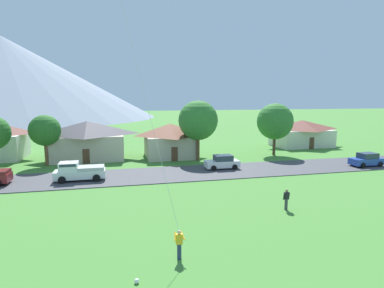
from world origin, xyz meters
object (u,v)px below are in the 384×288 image
(tree_left_of_center, at_px, (45,131))
(pickup_truck_white_west_side, at_px, (79,171))
(parked_car_white_west_end, at_px, (222,162))
(parked_car_blue_mid_west, at_px, (367,160))
(house_right_center, at_px, (170,140))
(house_rightmost, at_px, (88,139))
(soccer_ball, at_px, (137,281))
(tree_near_left, at_px, (198,120))
(watcher_person, at_px, (286,199))
(tree_center, at_px, (275,121))
(house_leftmost, at_px, (301,133))

(tree_left_of_center, xyz_separation_m, pickup_truck_white_west_side, (4.89, -9.12, -3.53))
(parked_car_white_west_end, height_order, parked_car_blue_mid_west, same)
(house_right_center, height_order, house_rightmost, house_rightmost)
(parked_car_blue_mid_west, distance_m, soccer_ball, 36.33)
(tree_near_left, height_order, tree_left_of_center, tree_near_left)
(tree_near_left, xyz_separation_m, watcher_person, (1.79, -20.94, -4.77))
(house_right_center, distance_m, house_rightmost, 11.90)
(parked_car_blue_mid_west, relative_size, watcher_person, 2.55)
(house_right_center, distance_m, tree_left_of_center, 17.02)
(house_right_center, bearing_deg, soccer_ball, -102.48)
(parked_car_blue_mid_west, bearing_deg, tree_near_left, 156.33)
(parked_car_white_west_end, xyz_separation_m, soccer_ball, (-11.98, -22.43, -0.75))
(tree_near_left, height_order, soccer_ball, tree_near_left)
(tree_left_of_center, height_order, pickup_truck_white_west_side, tree_left_of_center)
(tree_left_of_center, xyz_separation_m, tree_center, (32.44, -0.05, 0.59))
(tree_near_left, relative_size, parked_car_blue_mid_west, 1.97)
(house_leftmost, bearing_deg, tree_near_left, -158.67)
(watcher_person, bearing_deg, pickup_truck_white_west_side, 142.17)
(tree_center, relative_size, watcher_person, 4.74)
(tree_left_of_center, relative_size, soccer_ball, 27.55)
(house_rightmost, relative_size, tree_left_of_center, 1.63)
(tree_left_of_center, xyz_separation_m, soccer_ball, (9.62, -29.77, -4.47))
(parked_car_blue_mid_west, distance_m, watcher_person, 22.00)
(house_rightmost, distance_m, watcher_person, 31.06)
(house_rightmost, height_order, pickup_truck_white_west_side, house_rightmost)
(house_rightmost, height_order, soccer_ball, house_rightmost)
(pickup_truck_white_west_side, bearing_deg, house_right_center, 44.16)
(house_leftmost, distance_m, house_right_center, 25.28)
(tree_left_of_center, bearing_deg, parked_car_blue_mid_west, -14.22)
(tree_left_of_center, bearing_deg, tree_center, -0.09)
(tree_near_left, xyz_separation_m, parked_car_blue_mid_west, (20.16, -8.84, -4.78))
(parked_car_white_west_end, bearing_deg, tree_left_of_center, 161.21)
(pickup_truck_white_west_side, bearing_deg, parked_car_blue_mid_west, -1.73)
(tree_left_of_center, bearing_deg, parked_car_white_west_end, -18.79)
(watcher_person, bearing_deg, house_leftmost, 56.08)
(parked_car_white_west_end, relative_size, pickup_truck_white_west_side, 0.81)
(house_rightmost, bearing_deg, parked_car_blue_mid_west, -21.45)
(house_rightmost, relative_size, parked_car_blue_mid_west, 2.52)
(tree_center, height_order, parked_car_white_west_end, tree_center)
(tree_near_left, bearing_deg, pickup_truck_white_west_side, -152.86)
(tree_near_left, height_order, parked_car_blue_mid_west, tree_near_left)
(house_right_center, xyz_separation_m, parked_car_blue_mid_west, (23.48, -12.57, -1.71))
(parked_car_blue_mid_west, relative_size, pickup_truck_white_west_side, 0.82)
(tree_left_of_center, relative_size, pickup_truck_white_west_side, 1.27)
(pickup_truck_white_west_side, bearing_deg, soccer_ball, -77.10)
(house_rightmost, height_order, tree_center, tree_center)
(tree_left_of_center, height_order, soccer_ball, tree_left_of_center)
(pickup_truck_white_west_side, relative_size, watcher_person, 3.11)
(parked_car_white_west_end, bearing_deg, parked_car_blue_mid_west, -8.68)
(house_leftmost, xyz_separation_m, soccer_ball, (-31.96, -36.83, -2.33))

